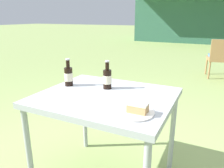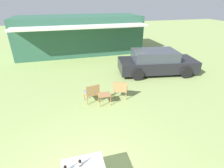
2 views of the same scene
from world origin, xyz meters
TOP-DOWN VIEW (x-y plane):
  - cabin_building at (1.16, 11.58)m, footprint 9.27×4.53m
  - parked_car at (4.88, 5.98)m, footprint 4.58×2.46m
  - wicker_chair_cushioned at (0.77, 3.79)m, footprint 0.66×0.57m
  - wicker_chair_plain at (2.01, 3.78)m, footprint 0.71×0.66m
  - garden_side_table at (1.24, 3.48)m, footprint 0.49×0.41m
  - cola_bottle_near at (-0.05, 0.13)m, footprint 0.06×0.06m

SIDE VIEW (x-z plane):
  - garden_side_table at x=1.24m, z-range 0.17..0.62m
  - wicker_chair_cushioned at x=0.77m, z-range 0.06..0.88m
  - wicker_chair_plain at x=2.01m, z-range 0.06..0.88m
  - parked_car at x=4.88m, z-range -0.02..1.32m
  - cola_bottle_near at x=-0.05m, z-range 0.71..0.92m
  - cabin_building at x=1.16m, z-range 0.01..2.78m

